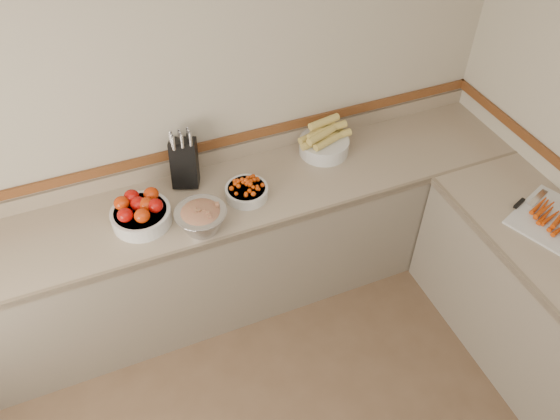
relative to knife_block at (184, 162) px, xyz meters
name	(u,v)px	position (x,y,z in m)	size (l,w,h in m)	color
back_wall	(180,115)	(0.04, 0.11, 0.25)	(4.00, 4.00, 0.00)	#B2A893
counter_back	(210,252)	(0.04, -0.21, -0.60)	(4.00, 0.65, 1.08)	gray
knife_block	(184,162)	(0.00, 0.00, 0.00)	(0.21, 0.23, 0.37)	black
tomato_bowl	(141,212)	(-0.32, -0.24, -0.08)	(0.33, 0.33, 0.16)	silver
cherry_tomato_bowl	(247,190)	(0.29, -0.26, -0.10)	(0.25, 0.25, 0.13)	silver
corn_bowl	(324,142)	(0.89, -0.05, -0.07)	(0.35, 0.32, 0.23)	silver
rhubarb_bowl	(201,218)	(-0.03, -0.42, -0.07)	(0.29, 0.29, 0.16)	#B2B2BA
cutting_board	(552,218)	(1.81, -1.10, -0.13)	(0.54, 0.49, 0.06)	beige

